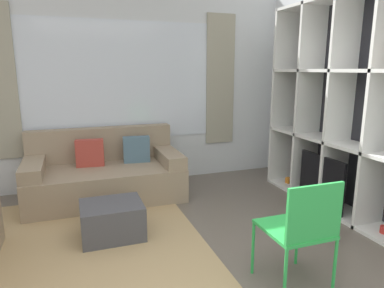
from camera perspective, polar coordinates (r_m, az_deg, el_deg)
The scene contains 7 objects.
wall_back at distance 4.87m, azimuth -11.90°, elevation 9.10°, with size 5.97×0.11×2.70m.
wall_right at distance 4.38m, azimuth 25.46°, elevation 7.76°, with size 0.07×4.57×2.70m, color silver.
area_rug at distance 3.56m, azimuth -21.60°, elevation -15.35°, with size 2.66×2.33×0.01m, color tan.
shelving_unit at distance 4.22m, azimuth 23.81°, elevation 5.18°, with size 0.40×2.18×2.39m.
couch_main at distance 4.51m, azimuth -14.23°, elevation -4.96°, with size 1.87×0.98×0.85m.
ottoman at distance 3.49m, azimuth -13.17°, elevation -12.27°, with size 0.59×0.49×0.35m.
folding_chair at distance 2.63m, azimuth 17.81°, elevation -12.84°, with size 0.44×0.46×0.86m.
Camera 1 is at (-0.65, -1.42, 1.61)m, focal length 32.00 mm.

